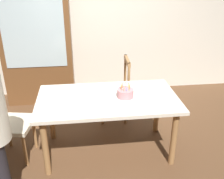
# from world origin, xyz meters

# --- Properties ---
(ground) EXTENTS (6.40, 6.40, 0.00)m
(ground) POSITION_xyz_m (0.00, 0.00, 0.00)
(ground) COLOR brown
(back_wall) EXTENTS (6.40, 0.10, 2.60)m
(back_wall) POSITION_xyz_m (0.00, 1.85, 1.30)
(back_wall) COLOR silver
(back_wall) RESTS_ON ground
(dining_table) EXTENTS (1.63, 0.89, 0.74)m
(dining_table) POSITION_xyz_m (0.00, 0.00, 0.65)
(dining_table) COLOR silver
(dining_table) RESTS_ON ground
(birthday_cake) EXTENTS (0.28, 0.28, 0.18)m
(birthday_cake) POSITION_xyz_m (0.20, -0.03, 0.79)
(birthday_cake) COLOR silver
(birthday_cake) RESTS_ON dining_table
(plate_near_celebrant) EXTENTS (0.22, 0.22, 0.01)m
(plate_near_celebrant) POSITION_xyz_m (-0.45, -0.20, 0.75)
(plate_near_celebrant) COLOR white
(plate_near_celebrant) RESTS_ON dining_table
(plate_far_side) EXTENTS (0.22, 0.22, 0.01)m
(plate_far_side) POSITION_xyz_m (-0.08, 0.20, 0.75)
(plate_far_side) COLOR white
(plate_far_side) RESTS_ON dining_table
(plate_near_guest) EXTENTS (0.22, 0.22, 0.01)m
(plate_near_guest) POSITION_xyz_m (0.49, -0.20, 0.75)
(plate_near_guest) COLOR white
(plate_near_guest) RESTS_ON dining_table
(fork_near_celebrant) EXTENTS (0.18, 0.05, 0.01)m
(fork_near_celebrant) POSITION_xyz_m (-0.61, -0.20, 0.75)
(fork_near_celebrant) COLOR silver
(fork_near_celebrant) RESTS_ON dining_table
(fork_far_side) EXTENTS (0.18, 0.06, 0.01)m
(fork_far_side) POSITION_xyz_m (-0.24, 0.22, 0.75)
(fork_far_side) COLOR silver
(fork_far_side) RESTS_ON dining_table
(fork_near_guest) EXTENTS (0.18, 0.05, 0.01)m
(fork_near_guest) POSITION_xyz_m (0.33, -0.19, 0.75)
(fork_near_guest) COLOR silver
(fork_near_guest) RESTS_ON dining_table
(chair_spindle_back) EXTENTS (0.45, 0.45, 0.95)m
(chair_spindle_back) POSITION_xyz_m (0.19, 0.76, 0.46)
(chair_spindle_back) COLOR #9E7042
(chair_spindle_back) RESTS_ON ground
(chair_upholstered) EXTENTS (0.51, 0.51, 0.95)m
(chair_upholstered) POSITION_xyz_m (-1.20, 0.04, 0.53)
(chair_upholstered) COLOR beige
(chair_upholstered) RESTS_ON ground
(china_cabinet) EXTENTS (1.10, 0.45, 1.90)m
(china_cabinet) POSITION_xyz_m (-0.98, 1.56, 0.95)
(china_cabinet) COLOR brown
(china_cabinet) RESTS_ON ground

